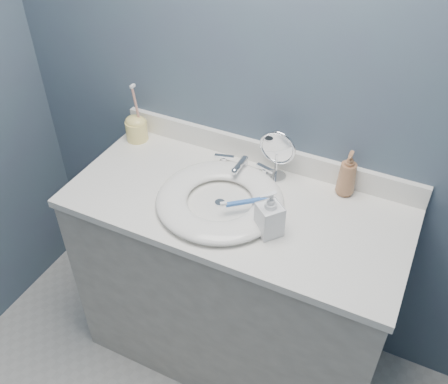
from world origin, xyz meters
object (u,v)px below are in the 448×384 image
Objects in this scene: toothbrush_holder at (136,127)px; makeup_mirror at (277,153)px; soap_bottle_amber at (348,173)px; soap_bottle_clear at (270,213)px.

makeup_mirror is at bearing 0.93° from toothbrush_holder.
toothbrush_holder is at bearing -178.64° from makeup_mirror.
soap_bottle_clear is (-0.17, -0.31, -0.00)m from soap_bottle_amber.
toothbrush_holder is (-0.61, -0.01, -0.05)m from makeup_mirror.
soap_bottle_amber is at bearing 101.42° from soap_bottle_clear.
makeup_mirror reaches higher than soap_bottle_amber.
toothbrush_holder is at bearing -178.20° from soap_bottle_amber.
makeup_mirror is 0.80× the size of toothbrush_holder.
toothbrush_holder reaches higher than soap_bottle_clear.
makeup_mirror is at bearing 147.36° from soap_bottle_clear.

